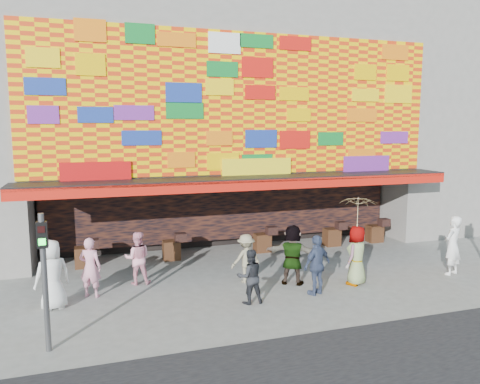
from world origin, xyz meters
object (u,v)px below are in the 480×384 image
at_px(ped_h, 453,245).
at_px(ped_a, 52,275).
at_px(ped_b, 90,267).
at_px(ped_e, 317,265).
at_px(parasol, 358,213).
at_px(ped_g, 357,255).
at_px(ped_i, 137,258).
at_px(ped_d, 246,258).
at_px(ped_f, 293,255).
at_px(signal_left, 44,267).
at_px(ped_c, 250,276).

bearing_deg(ped_h, ped_a, -24.25).
height_order(ped_b, ped_h, ped_h).
height_order(ped_e, parasol, parasol).
relative_size(ped_g, ped_i, 1.12).
xyz_separation_m(ped_d, ped_h, (6.60, -1.35, 0.21)).
xyz_separation_m(ped_b, ped_f, (5.85, -0.76, 0.07)).
bearing_deg(signal_left, ped_e, 10.48).
distance_m(signal_left, ped_e, 7.24).
height_order(ped_b, ped_d, ped_b).
bearing_deg(ped_b, ped_e, -173.56).
height_order(ped_f, ped_h, ped_h).
bearing_deg(parasol, ped_g, -90.00).
height_order(ped_a, ped_b, ped_a).
xyz_separation_m(ped_c, ped_f, (1.75, 1.08, 0.17)).
bearing_deg(ped_e, ped_i, -49.01).
relative_size(signal_left, ped_h, 1.56).
bearing_deg(ped_h, parasol, -21.88).
bearing_deg(ped_c, ped_f, -148.56).
height_order(ped_c, ped_e, ped_e).
height_order(ped_d, ped_h, ped_h).
distance_m(ped_a, ped_g, 8.67).
height_order(ped_d, ped_i, ped_i).
distance_m(ped_a, ped_d, 5.54).
bearing_deg(ped_e, ped_d, -67.37).
relative_size(ped_c, ped_f, 0.82).
bearing_deg(ped_c, signal_left, 13.87).
xyz_separation_m(signal_left, ped_d, (5.47, 2.94, -1.11)).
xyz_separation_m(ped_a, ped_f, (6.80, -0.12, -0.01)).
bearing_deg(ped_f, ped_h, -154.53).
xyz_separation_m(ped_e, ped_h, (5.02, 0.29, 0.10)).
bearing_deg(ped_e, ped_b, -37.55).
xyz_separation_m(ped_f, ped_h, (5.32, -0.74, 0.04)).
height_order(signal_left, ped_a, signal_left).
bearing_deg(ped_f, ped_d, 8.21).
distance_m(ped_b, ped_g, 7.81).
distance_m(ped_f, ped_i, 4.72).
xyz_separation_m(ped_b, ped_c, (4.10, -1.84, -0.10)).
xyz_separation_m(ped_h, parasol, (-3.48, 0.10, 1.24)).
distance_m(ped_a, ped_f, 6.80).
relative_size(ped_c, ped_d, 1.00).
distance_m(ped_b, ped_i, 1.55).
height_order(ped_b, ped_i, ped_b).
bearing_deg(ped_b, ped_i, -129.71).
relative_size(ped_a, parasol, 0.95).
distance_m(ped_h, ped_i, 10.05).
bearing_deg(ped_b, ped_g, -167.59).
xyz_separation_m(ped_c, parasol, (3.59, 0.44, 1.45)).
bearing_deg(parasol, ped_i, 161.52).
distance_m(ped_b, ped_d, 4.57).
xyz_separation_m(ped_d, ped_f, (1.29, -0.61, 0.17)).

